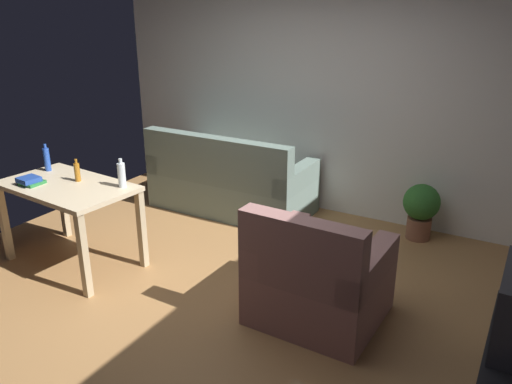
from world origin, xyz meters
TOP-DOWN VIEW (x-y plane):
  - ground_plane at (0.00, 0.00)m, footprint 5.20×4.40m
  - wall_rear at (0.00, 2.20)m, footprint 5.20×0.10m
  - couch at (-0.86, 1.59)m, footprint 1.79×0.84m
  - desk at (-1.41, -0.17)m, footprint 1.26×0.80m
  - potted_plant at (1.19, 1.90)m, footprint 0.36×0.36m
  - armchair at (0.85, 0.09)m, footprint 0.93×0.87m
  - bottle_blue at (-1.86, 0.01)m, footprint 0.06×0.06m
  - bottle_amber at (-1.39, -0.06)m, footprint 0.05×0.05m
  - bottle_clear at (-0.94, 0.02)m, footprint 0.07×0.07m
  - book_stack at (-1.68, -0.33)m, footprint 0.19×0.19m

SIDE VIEW (x-z plane):
  - ground_plane at x=0.00m, z-range -0.02..0.00m
  - couch at x=-0.86m, z-range -0.15..0.77m
  - armchair at x=0.85m, z-range -0.14..0.78m
  - potted_plant at x=1.19m, z-range 0.05..0.62m
  - desk at x=-1.41m, z-range 0.27..1.03m
  - book_stack at x=-1.68m, z-range 0.76..0.83m
  - bottle_amber at x=-1.39m, z-range 0.74..0.95m
  - bottle_clear at x=-0.94m, z-range 0.74..1.00m
  - bottle_blue at x=-1.86m, z-range 0.74..1.00m
  - wall_rear at x=0.00m, z-range 0.00..2.70m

